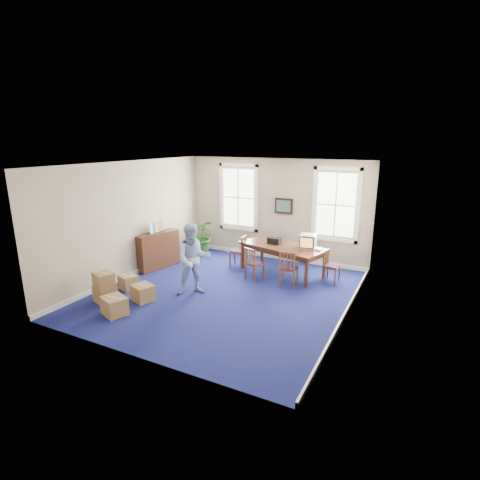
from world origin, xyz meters
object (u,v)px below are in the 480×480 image
at_px(potted_plant, 201,236).
at_px(cardboard_boxes, 114,287).
at_px(chair_near_left, 254,263).
at_px(conference_table, 282,259).
at_px(credenza, 158,250).
at_px(man, 194,259).
at_px(crt_tv, 308,241).

distance_m(potted_plant, cardboard_boxes, 4.22).
xyz_separation_m(chair_near_left, cardboard_boxes, (-2.32, -2.89, -0.07)).
xyz_separation_m(conference_table, credenza, (-3.49, -1.26, 0.13)).
bearing_deg(man, cardboard_boxes, -177.36).
xyz_separation_m(crt_tv, credenza, (-4.21, -1.31, -0.48)).
xyz_separation_m(potted_plant, cardboard_boxes, (0.25, -4.21, -0.23)).
distance_m(credenza, cardboard_boxes, 2.55).
bearing_deg(crt_tv, man, -137.27).
distance_m(conference_table, crt_tv, 0.94).
height_order(crt_tv, cardboard_boxes, crt_tv).
relative_size(conference_table, potted_plant, 1.97).
height_order(conference_table, potted_plant, potted_plant).
height_order(chair_near_left, credenza, credenza).
bearing_deg(conference_table, credenza, -144.50).
height_order(credenza, cardboard_boxes, credenza).
height_order(chair_near_left, cardboard_boxes, chair_near_left).
bearing_deg(cardboard_boxes, conference_table, 52.82).
bearing_deg(man, conference_table, 18.63).
relative_size(man, credenza, 1.30).
bearing_deg(cardboard_boxes, crt_tv, 46.84).
xyz_separation_m(conference_table, potted_plant, (-3.07, 0.49, 0.20)).
height_order(credenza, potted_plant, potted_plant).
relative_size(man, cardboard_boxes, 1.32).
relative_size(man, potted_plant, 1.45).
bearing_deg(credenza, chair_near_left, 20.18).
xyz_separation_m(chair_near_left, credenza, (-2.99, -0.43, 0.08)).
bearing_deg(conference_table, cardboard_boxes, -111.54).
xyz_separation_m(chair_near_left, man, (-0.93, -1.57, 0.44)).
distance_m(man, potted_plant, 3.34).
height_order(man, credenza, man).
relative_size(conference_table, crt_tv, 5.19).
relative_size(conference_table, credenza, 1.76).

